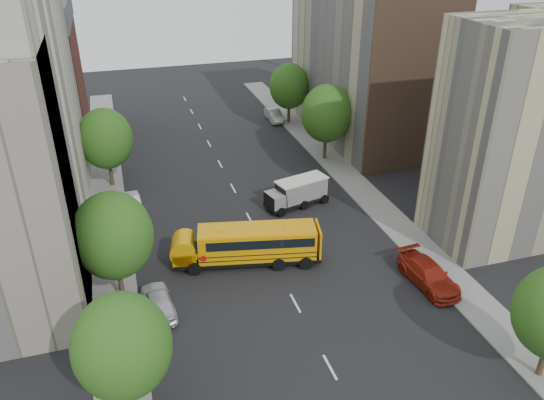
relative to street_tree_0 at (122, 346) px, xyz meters
name	(u,v)px	position (x,y,z in m)	size (l,w,h in m)	color
ground	(262,242)	(11.00, 14.00, -4.64)	(120.00, 120.00, 0.00)	black
sidewalk_left	(111,232)	(-0.50, 19.00, -4.58)	(3.00, 80.00, 0.12)	slate
sidewalk_right	(366,194)	(22.50, 19.00, -4.58)	(3.00, 80.00, 0.12)	slate
lane_markings	(233,188)	(11.00, 24.00, -4.64)	(0.15, 64.00, 0.01)	silver
building_left_redbrick	(34,87)	(-7.00, 42.00, 1.86)	(10.00, 15.00, 13.00)	maroon
building_right_near	(512,138)	(29.00, 9.50, 3.86)	(10.00, 7.00, 17.00)	tan
building_right_far	(366,58)	(29.00, 34.00, 4.36)	(10.00, 22.00, 18.00)	tan
building_right_sidewall	(417,83)	(29.00, 23.00, 4.36)	(10.10, 0.30, 18.00)	brown
street_tree_0	(122,346)	(0.00, 0.00, 0.00)	(4.80, 4.80, 7.41)	#38281C
street_tree_1	(113,236)	(0.00, 10.00, 0.31)	(5.12, 5.12, 7.90)	#38281C
street_tree_2	(105,139)	(0.00, 28.00, 0.19)	(4.99, 4.99, 7.71)	#38281C
street_tree_4	(326,114)	(22.00, 28.00, 0.43)	(5.25, 5.25, 8.10)	#38281C
street_tree_5	(289,86)	(22.00, 40.00, 0.06)	(4.86, 4.86, 7.51)	#38281C
school_bus	(246,243)	(9.10, 11.63, -2.96)	(10.95, 4.56, 3.02)	black
safari_truck	(297,192)	(15.71, 19.01, -3.33)	(6.12, 3.43, 2.48)	black
parked_car_0	(158,301)	(2.20, 7.93, -3.87)	(1.82, 4.53, 1.54)	silver
parked_car_1	(131,203)	(1.40, 22.33, -3.87)	(1.62, 4.65, 1.53)	silver
parked_car_3	(428,274)	(20.60, 5.32, -3.84)	(2.25, 5.53, 1.61)	maroon
parked_car_5	(274,115)	(20.52, 41.33, -3.91)	(1.55, 4.44, 1.46)	#A5A6A0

